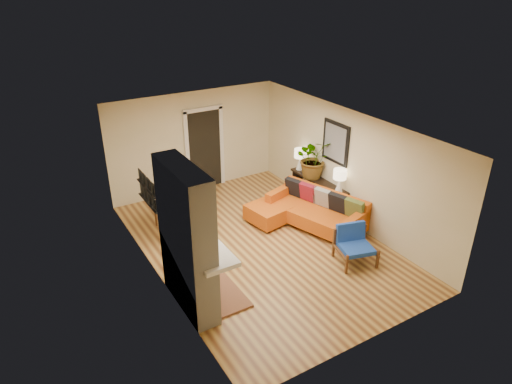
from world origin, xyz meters
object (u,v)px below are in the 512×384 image
at_px(lamp_far, 300,157).
at_px(console_table, 318,186).
at_px(blue_chair, 354,242).
at_px(houseplant, 314,158).
at_px(dining_table, 176,206).
at_px(sofa, 318,210).
at_px(lamp_near, 340,178).
at_px(ottoman, 268,213).

bearing_deg(lamp_far, console_table, -90.00).
bearing_deg(blue_chair, houseplant, 71.92).
bearing_deg(dining_table, sofa, -26.48).
distance_m(console_table, lamp_near, 0.87).
bearing_deg(lamp_far, ottoman, -150.88).
bearing_deg(lamp_near, blue_chair, -118.68).
distance_m(lamp_far, houseplant, 0.59).
distance_m(blue_chair, lamp_far, 3.11).
relative_size(ottoman, houseplant, 0.98).
bearing_deg(houseplant, blue_chair, -108.08).
distance_m(sofa, lamp_near, 0.86).
height_order(dining_table, lamp_far, lamp_far).
relative_size(lamp_far, houseplant, 0.55).
bearing_deg(blue_chair, console_table, 70.05).
bearing_deg(houseplant, lamp_near, -89.39).
bearing_deg(ottoman, console_table, 0.80).
height_order(console_table, houseplant, houseplant).
bearing_deg(blue_chair, lamp_far, 75.06).
xyz_separation_m(ottoman, blue_chair, (0.65, -2.14, 0.15)).
xyz_separation_m(sofa, dining_table, (-2.83, 1.41, 0.23)).
height_order(sofa, blue_chair, sofa).
relative_size(sofa, blue_chair, 2.77).
bearing_deg(houseplant, ottoman, -170.78).
distance_m(sofa, houseplant, 1.33).
xyz_separation_m(ottoman, lamp_near, (1.43, -0.71, 0.82)).
bearing_deg(blue_chair, sofa, 80.27).
xyz_separation_m(ottoman, houseplant, (1.42, 0.23, 0.97)).
xyz_separation_m(lamp_near, houseplant, (-0.01, 0.94, 0.16)).
xyz_separation_m(dining_table, lamp_near, (3.36, -1.45, 0.45)).
distance_m(dining_table, console_table, 3.44).
height_order(ottoman, lamp_near, lamp_near).
distance_m(sofa, lamp_far, 1.70).
bearing_deg(blue_chair, dining_table, 131.83).
xyz_separation_m(lamp_near, lamp_far, (0.00, 1.50, 0.00)).
bearing_deg(sofa, lamp_near, -4.11).
xyz_separation_m(blue_chair, houseplant, (0.77, 2.37, 0.82)).
bearing_deg(lamp_far, sofa, -109.93).
distance_m(blue_chair, lamp_near, 1.76).
height_order(ottoman, lamp_far, lamp_far).
bearing_deg(houseplant, sofa, -120.11).
xyz_separation_m(sofa, lamp_near, (0.53, -0.04, 0.68)).
bearing_deg(ottoman, sofa, -36.60).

